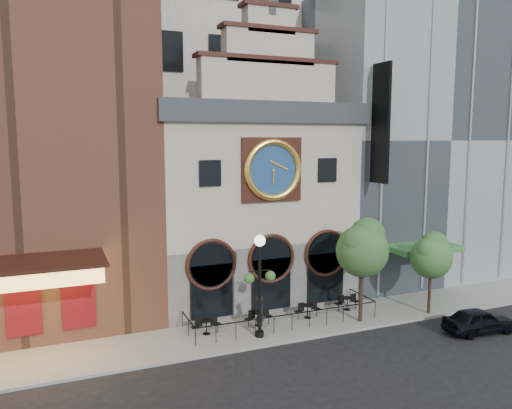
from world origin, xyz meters
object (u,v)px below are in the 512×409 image
at_px(pedestrian, 260,314).
at_px(tree_left, 363,247).
at_px(bistro_2, 308,310).
at_px(bistro_3, 347,302).
at_px(car_right, 479,320).
at_px(bistro_0, 206,326).
at_px(lamppost, 260,274).
at_px(tree_right, 431,254).
at_px(bistro_1, 259,318).

xyz_separation_m(pedestrian, tree_left, (5.81, -0.73, 3.27)).
height_order(bistro_2, bistro_3, same).
relative_size(pedestrian, tree_left, 0.33).
distance_m(car_right, pedestrian, 11.67).
bearing_deg(pedestrian, bistro_0, 87.05).
relative_size(pedestrian, lamppost, 0.36).
distance_m(tree_left, tree_right, 4.49).
bearing_deg(bistro_1, car_right, -25.42).
height_order(bistro_3, lamppost, lamppost).
distance_m(bistro_3, lamppost, 7.21).
bearing_deg(pedestrian, tree_right, -85.42).
bearing_deg(pedestrian, bistro_2, -65.30).
xyz_separation_m(bistro_1, pedestrian, (-0.21, -0.72, 0.50)).
height_order(tree_left, tree_right, tree_left).
xyz_separation_m(bistro_0, car_right, (13.59, -5.02, 0.06)).
height_order(bistro_2, lamppost, lamppost).
xyz_separation_m(bistro_1, bistro_2, (3.03, 0.05, 0.00)).
height_order(bistro_3, tree_left, tree_left).
distance_m(bistro_3, tree_left, 4.18).
bearing_deg(tree_right, bistro_1, 169.09).
height_order(pedestrian, tree_right, tree_right).
distance_m(car_right, lamppost, 12.06).
relative_size(car_right, pedestrian, 2.04).
bearing_deg(tree_left, car_right, -35.58).
relative_size(bistro_3, lamppost, 0.30).
distance_m(lamppost, tree_right, 10.56).
relative_size(bistro_1, tree_right, 0.33).
bearing_deg(tree_left, lamppost, 179.54).
bearing_deg(bistro_2, tree_right, -15.83).
distance_m(bistro_2, tree_right, 7.85).
xyz_separation_m(bistro_1, bistro_3, (5.86, 0.33, 0.00)).
bearing_deg(car_right, bistro_1, 69.91).
bearing_deg(bistro_3, bistro_0, -177.70).
relative_size(lamppost, tree_left, 0.92).
bearing_deg(tree_left, bistro_2, 149.63).
relative_size(bistro_0, tree_right, 0.33).
bearing_deg(car_right, bistro_3, 46.84).
bearing_deg(tree_right, tree_left, 173.85).
distance_m(bistro_0, tree_right, 13.46).
relative_size(car_right, lamppost, 0.74).
relative_size(bistro_2, tree_left, 0.27).
distance_m(bistro_1, pedestrian, 0.91).
height_order(bistro_2, pedestrian, pedestrian).
bearing_deg(car_right, lamppost, 77.26).
relative_size(car_right, tree_left, 0.68).
relative_size(bistro_1, bistro_2, 1.00).
xyz_separation_m(bistro_1, car_right, (10.61, -5.04, 0.06)).
xyz_separation_m(car_right, tree_right, (-0.61, 3.12, 2.97)).
bearing_deg(tree_left, pedestrian, 172.84).
bearing_deg(bistro_0, lamppost, -29.55).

